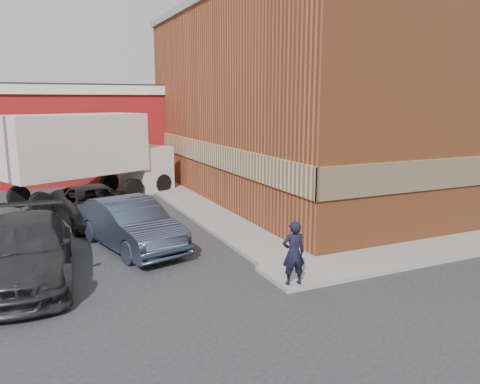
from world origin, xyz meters
name	(u,v)px	position (x,y,z in m)	size (l,w,h in m)	color
ground	(271,268)	(0.00, 0.00, 0.00)	(90.00, 90.00, 0.00)	#28282B
brick_building	(335,100)	(8.50, 9.00, 4.68)	(14.25, 18.25, 9.36)	#9C4E28
sidewalk_west	(190,202)	(0.60, 9.00, 0.06)	(1.80, 18.00, 0.12)	gray
warehouse	(26,132)	(-6.00, 20.00, 2.81)	(16.30, 8.30, 5.60)	maroon
man	(294,253)	(-0.20, -1.55, 0.94)	(0.60, 0.39, 1.64)	black
sedan	(130,224)	(-3.23, 3.44, 0.80)	(1.69, 4.85, 1.60)	#303A50
suv_a	(94,205)	(-3.86, 7.24, 0.71)	(2.36, 5.12, 1.42)	black
suv_b	(25,250)	(-6.30, 1.87, 0.82)	(2.30, 5.65, 1.64)	#29282B
box_truck	(92,151)	(-3.27, 11.82, 2.34)	(8.51, 5.54, 4.06)	silver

